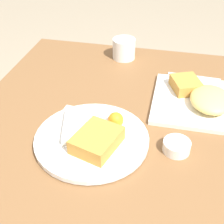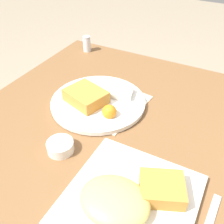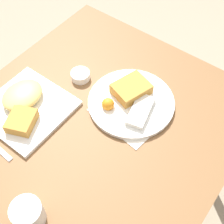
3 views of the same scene
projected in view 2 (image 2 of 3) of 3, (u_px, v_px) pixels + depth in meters
The scene contains 6 objects.
dining_table at pixel (126, 145), 0.83m from camera, with size 0.95×0.89×0.70m.
menu_card at pixel (110, 104), 0.85m from camera, with size 0.22×0.25×0.00m.
plate_square_near at pixel (129, 199), 0.56m from camera, with size 0.28×0.28×0.06m.
plate_oval_far at pixel (97, 100), 0.84m from camera, with size 0.30×0.30×0.05m.
sauce_ramekin at pixel (60, 146), 0.69m from camera, with size 0.07×0.07×0.03m.
salt_shaker at pixel (87, 45), 1.15m from camera, with size 0.03×0.03×0.07m.
Camera 2 is at (0.23, -0.53, 1.22)m, focal length 42.00 mm.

